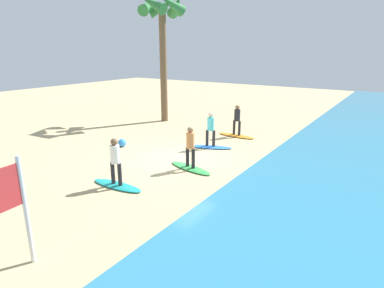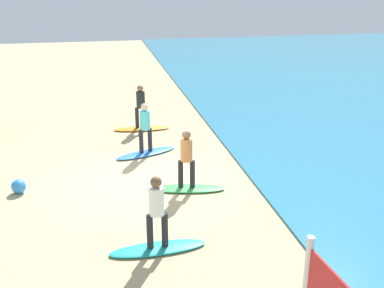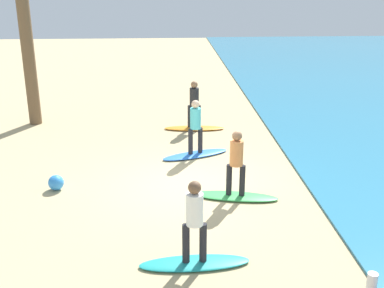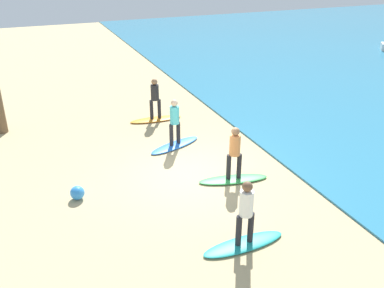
# 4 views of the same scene
# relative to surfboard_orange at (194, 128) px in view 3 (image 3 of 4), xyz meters

# --- Properties ---
(ground_plane) EXTENTS (60.00, 60.00, 0.00)m
(ground_plane) POSITION_rel_surfboard_orange_xyz_m (4.74, -0.39, -0.04)
(ground_plane) COLOR tan
(surfboard_orange) EXTENTS (0.66, 2.12, 0.09)m
(surfboard_orange) POSITION_rel_surfboard_orange_xyz_m (0.00, 0.00, 0.00)
(surfboard_orange) COLOR orange
(surfboard_orange) RESTS_ON ground
(surfer_orange) EXTENTS (0.32, 0.46, 1.64)m
(surfer_orange) POSITION_rel_surfboard_orange_xyz_m (0.00, 0.00, 0.99)
(surfer_orange) COLOR #232328
(surfer_orange) RESTS_ON surfboard_orange
(surfboard_blue) EXTENTS (1.28, 2.16, 0.09)m
(surfboard_blue) POSITION_rel_surfboard_orange_xyz_m (2.61, -0.13, 0.00)
(surfboard_blue) COLOR blue
(surfboard_blue) RESTS_ON ground
(surfer_blue) EXTENTS (0.32, 0.44, 1.64)m
(surfer_blue) POSITION_rel_surfboard_orange_xyz_m (2.61, -0.13, 0.99)
(surfer_blue) COLOR #232328
(surfer_blue) RESTS_ON surfboard_blue
(surfboard_green) EXTENTS (0.97, 2.17, 0.09)m
(surfboard_green) POSITION_rel_surfboard_orange_xyz_m (5.53, 0.66, 0.00)
(surfboard_green) COLOR green
(surfboard_green) RESTS_ON ground
(surfer_green) EXTENTS (0.32, 0.45, 1.64)m
(surfer_green) POSITION_rel_surfboard_orange_xyz_m (5.53, 0.66, 0.99)
(surfer_green) COLOR #232328
(surfer_green) RESTS_ON surfboard_green
(surfboard_teal) EXTENTS (0.64, 2.12, 0.09)m
(surfboard_teal) POSITION_rel_surfboard_orange_xyz_m (8.34, -0.51, 0.00)
(surfboard_teal) COLOR teal
(surfboard_teal) RESTS_ON ground
(surfer_teal) EXTENTS (0.32, 0.46, 1.64)m
(surfer_teal) POSITION_rel_surfboard_orange_xyz_m (8.34, -0.51, 0.99)
(surfer_teal) COLOR #232328
(surfer_teal) RESTS_ON surfboard_teal
(beach_ball) EXTENTS (0.39, 0.39, 0.39)m
(beach_ball) POSITION_rel_surfboard_orange_xyz_m (4.79, -3.81, 0.15)
(beach_ball) COLOR #338CE5
(beach_ball) RESTS_ON ground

